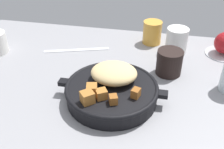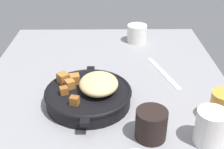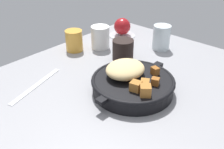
{
  "view_description": "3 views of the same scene",
  "coord_description": "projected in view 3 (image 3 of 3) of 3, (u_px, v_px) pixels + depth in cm",
  "views": [
    {
      "loc": [
        16.28,
        -59.95,
        46.0
      ],
      "look_at": [
        3.76,
        2.04,
        3.38
      ],
      "focal_mm": 43.36,
      "sensor_mm": 36.0,
      "label": 1
    },
    {
      "loc": [
        74.44,
        1.19,
        49.11
      ],
      "look_at": [
        2.54,
        2.02,
        7.98
      ],
      "focal_mm": 47.26,
      "sensor_mm": 36.0,
      "label": 2
    },
    {
      "loc": [
        -46.82,
        -43.23,
        43.34
      ],
      "look_at": [
        2.03,
        0.85,
        5.0
      ],
      "focal_mm": 41.41,
      "sensor_mm": 36.0,
      "label": 3
    }
  ],
  "objects": [
    {
      "name": "ground_plane",
      "position": [
        110.0,
        96.0,
        0.77
      ],
      "size": [
        106.51,
        78.69,
        2.4
      ],
      "primitive_type": "cube",
      "color": "gray"
    },
    {
      "name": "red_apple",
      "position": [
        122.0,
        26.0,
        1.14
      ],
      "size": [
        7.34,
        7.34,
        7.34
      ],
      "primitive_type": "sphere",
      "color": "maroon",
      "rests_on": "saucer_plate"
    },
    {
      "name": "white_creamer_pitcher",
      "position": [
        100.0,
        37.0,
        1.03
      ],
      "size": [
        7.2,
        7.2,
        8.95
      ],
      "primitive_type": "cylinder",
      "color": "white",
      "rests_on": "ground_plane"
    },
    {
      "name": "juice_glass_amber",
      "position": [
        74.0,
        41.0,
        1.01
      ],
      "size": [
        6.68,
        6.68,
        8.21
      ],
      "primitive_type": "cylinder",
      "color": "gold",
      "rests_on": "ground_plane"
    },
    {
      "name": "cast_iron_skillet",
      "position": [
        132.0,
        82.0,
        0.76
      ],
      "size": [
        28.91,
        24.58,
        8.67
      ],
      "color": "black",
      "rests_on": "ground_plane"
    },
    {
      "name": "water_glass_tall",
      "position": [
        161.0,
        37.0,
        1.02
      ],
      "size": [
        6.85,
        6.85,
        9.68
      ],
      "primitive_type": "cylinder",
      "color": "silver",
      "rests_on": "ground_plane"
    },
    {
      "name": "coffee_mug_dark",
      "position": [
        123.0,
        50.0,
        0.94
      ],
      "size": [
        7.68,
        7.68,
        7.65
      ],
      "primitive_type": "cylinder",
      "color": "black",
      "rests_on": "ground_plane"
    },
    {
      "name": "saucer_plate",
      "position": [
        122.0,
        35.0,
        1.16
      ],
      "size": [
        11.85,
        11.85,
        0.6
      ],
      "primitive_type": "cylinder",
      "color": "#B7BABF",
      "rests_on": "ground_plane"
    },
    {
      "name": "butter_knife",
      "position": [
        36.0,
        85.0,
        0.8
      ],
      "size": [
        22.05,
        8.3,
        0.36
      ],
      "primitive_type": "cube",
      "rotation": [
        0.0,
        0.0,
        0.3
      ],
      "color": "silver",
      "rests_on": "ground_plane"
    }
  ]
}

